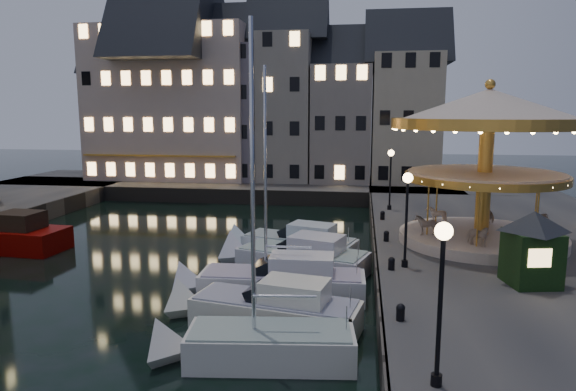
% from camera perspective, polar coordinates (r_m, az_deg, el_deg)
% --- Properties ---
extents(ground, '(160.00, 160.00, 0.00)m').
position_cam_1_polar(ground, '(23.33, -5.35, -10.91)').
color(ground, black).
rests_on(ground, ground).
extents(quay_east, '(16.00, 56.00, 1.30)m').
position_cam_1_polar(quay_east, '(29.58, 25.32, -6.09)').
color(quay_east, '#474442').
rests_on(quay_east, ground).
extents(quay_north, '(44.00, 12.00, 1.30)m').
position_cam_1_polar(quay_north, '(51.54, -6.73, 1.00)').
color(quay_north, '#474442').
rests_on(quay_north, ground).
extents(quaywall_e, '(0.15, 44.00, 1.30)m').
position_cam_1_polar(quaywall_e, '(28.26, 9.55, -6.00)').
color(quaywall_e, '#47423A').
rests_on(quaywall_e, ground).
extents(quaywall_n, '(48.00, 0.15, 1.30)m').
position_cam_1_polar(quaywall_n, '(45.31, -6.23, -0.14)').
color(quaywall_n, '#47423A').
rests_on(quaywall_n, ground).
extents(streetlamp_a, '(0.44, 0.44, 4.17)m').
position_cam_1_polar(streetlamp_a, '(13.06, 16.67, -9.09)').
color(streetlamp_a, black).
rests_on(streetlamp_a, quay_east).
extents(streetlamp_b, '(0.44, 0.44, 4.17)m').
position_cam_1_polar(streetlamp_b, '(22.71, 13.06, -1.16)').
color(streetlamp_b, black).
rests_on(streetlamp_b, quay_east).
extents(streetlamp_c, '(0.44, 0.44, 4.17)m').
position_cam_1_polar(streetlamp_c, '(36.04, 11.32, 2.71)').
color(streetlamp_c, black).
rests_on(streetlamp_c, quay_east).
extents(bollard_a, '(0.30, 0.30, 0.57)m').
position_cam_1_polar(bollard_a, '(17.55, 12.40, -12.48)').
color(bollard_a, black).
rests_on(bollard_a, quay_east).
extents(bollard_b, '(0.30, 0.30, 0.57)m').
position_cam_1_polar(bollard_b, '(22.74, 11.42, -7.35)').
color(bollard_b, black).
rests_on(bollard_b, quay_east).
extents(bollard_c, '(0.30, 0.30, 0.57)m').
position_cam_1_polar(bollard_c, '(27.56, 10.87, -4.39)').
color(bollard_c, black).
rests_on(bollard_c, quay_east).
extents(bollard_d, '(0.30, 0.30, 0.57)m').
position_cam_1_polar(bollard_d, '(32.93, 10.46, -2.13)').
color(bollard_d, black).
rests_on(bollard_d, quay_east).
extents(townhouse_na, '(5.50, 8.00, 12.80)m').
position_cam_1_polar(townhouse_na, '(56.92, -17.72, 8.61)').
color(townhouse_na, gray).
rests_on(townhouse_na, quay_north).
extents(townhouse_nb, '(6.16, 8.00, 13.80)m').
position_cam_1_polar(townhouse_nb, '(54.77, -12.55, 9.34)').
color(townhouse_nb, gray).
rests_on(townhouse_nb, quay_north).
extents(townhouse_nc, '(6.82, 8.00, 14.80)m').
position_cam_1_polar(townhouse_nc, '(52.95, -6.33, 10.05)').
color(townhouse_nc, slate).
rests_on(townhouse_nc, quay_north).
extents(townhouse_nd, '(5.50, 8.00, 15.80)m').
position_cam_1_polar(townhouse_nd, '(51.82, -0.07, 10.68)').
color(townhouse_nd, gray).
rests_on(townhouse_nd, quay_north).
extents(townhouse_ne, '(6.16, 8.00, 12.80)m').
position_cam_1_polar(townhouse_ne, '(51.30, 6.04, 8.96)').
color(townhouse_ne, gray).
rests_on(townhouse_ne, quay_north).
extents(townhouse_nf, '(6.82, 8.00, 13.80)m').
position_cam_1_polar(townhouse_nf, '(51.42, 12.89, 9.34)').
color(townhouse_nf, tan).
rests_on(townhouse_nf, quay_north).
extents(hotel_corner, '(17.60, 9.00, 16.80)m').
position_cam_1_polar(hotel_corner, '(54.78, -12.55, 10.91)').
color(hotel_corner, beige).
rests_on(hotel_corner, quay_north).
extents(motorboat_a, '(6.50, 2.69, 10.71)m').
position_cam_1_polar(motorboat_a, '(17.33, -3.88, -16.41)').
color(motorboat_a, silver).
rests_on(motorboat_a, ground).
extents(motorboat_b, '(7.42, 3.37, 2.15)m').
position_cam_1_polar(motorboat_b, '(19.83, -2.55, -12.64)').
color(motorboat_b, silver).
rests_on(motorboat_b, ground).
extents(motorboat_c, '(8.22, 2.35, 10.92)m').
position_cam_1_polar(motorboat_c, '(22.74, -1.69, -9.61)').
color(motorboat_c, silver).
rests_on(motorboat_c, ground).
extents(motorboat_d, '(7.61, 4.53, 2.15)m').
position_cam_1_polar(motorboat_d, '(26.39, 0.80, -6.99)').
color(motorboat_d, silver).
rests_on(motorboat_d, ground).
extents(motorboat_e, '(7.42, 4.01, 2.15)m').
position_cam_1_polar(motorboat_e, '(28.99, 0.51, -5.50)').
color(motorboat_e, silver).
rests_on(motorboat_e, ground).
extents(red_fishing_boat, '(8.21, 3.38, 6.11)m').
position_cam_1_polar(red_fishing_boat, '(34.77, -29.18, -4.08)').
color(red_fishing_boat, '#630200').
rests_on(red_fishing_boat, ground).
extents(carousel, '(9.53, 9.53, 8.34)m').
position_cam_1_polar(carousel, '(27.82, 21.26, 6.10)').
color(carousel, beige).
rests_on(carousel, quay_east).
extents(ticket_kiosk, '(2.85, 2.85, 3.34)m').
position_cam_1_polar(ticket_kiosk, '(22.18, 25.59, -4.02)').
color(ticket_kiosk, black).
rests_on(ticket_kiosk, quay_east).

